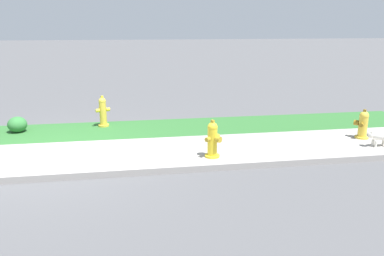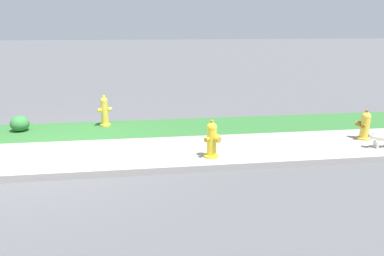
% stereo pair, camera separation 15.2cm
% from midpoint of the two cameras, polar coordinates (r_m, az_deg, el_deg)
% --- Properties ---
extents(ground_plane, '(120.00, 120.00, 0.00)m').
position_cam_midpoint_polar(ground_plane, '(7.79, -21.44, -4.32)').
color(ground_plane, '#515154').
extents(sidewalk_pavement, '(18.00, 2.02, 0.01)m').
position_cam_midpoint_polar(sidewalk_pavement, '(7.79, -21.44, -4.29)').
color(sidewalk_pavement, '#9E9993').
rests_on(sidewalk_pavement, ground).
extents(grass_verge, '(18.00, 1.70, 0.01)m').
position_cam_midpoint_polar(grass_verge, '(9.53, -19.22, -0.57)').
color(grass_verge, '#2D662D').
rests_on(grass_verge, ground).
extents(street_curb, '(18.00, 0.16, 0.12)m').
position_cam_midpoint_polar(street_curb, '(6.78, -23.33, -6.91)').
color(street_curb, '#9E9993').
rests_on(street_curb, ground).
extents(fire_hydrant_by_grass_verge, '(0.34, 0.34, 0.75)m').
position_cam_midpoint_polar(fire_hydrant_by_grass_verge, '(7.21, 2.56, -1.79)').
color(fire_hydrant_by_grass_verge, yellow).
rests_on(fire_hydrant_by_grass_verge, ground).
extents(fire_hydrant_far_end, '(0.36, 0.33, 0.79)m').
position_cam_midpoint_polar(fire_hydrant_far_end, '(9.71, -13.87, 2.43)').
color(fire_hydrant_far_end, gold).
rests_on(fire_hydrant_far_end, ground).
extents(fire_hydrant_at_driveway, '(0.34, 0.34, 0.67)m').
position_cam_midpoint_polar(fire_hydrant_at_driveway, '(9.23, 24.15, 0.45)').
color(fire_hydrant_at_driveway, gold).
rests_on(fire_hydrant_at_driveway, ground).
extents(small_white_dog, '(0.55, 0.20, 0.41)m').
position_cam_midpoint_polar(small_white_dog, '(8.75, 26.10, -1.10)').
color(small_white_dog, silver).
rests_on(small_white_dog, ground).
extents(shrub_bush_mid_verge, '(0.44, 0.44, 0.38)m').
position_cam_midpoint_polar(shrub_bush_mid_verge, '(9.92, -25.47, 0.48)').
color(shrub_bush_mid_verge, '#337538').
rests_on(shrub_bush_mid_verge, ground).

